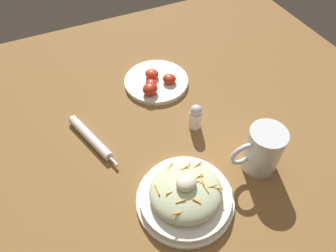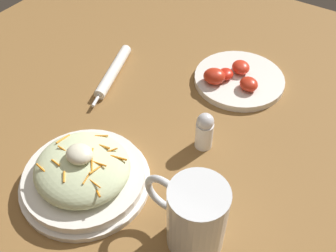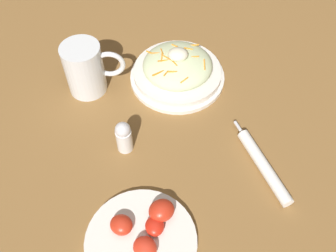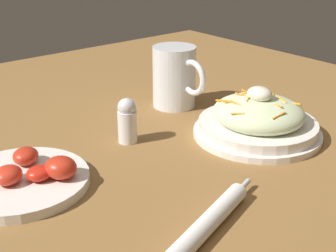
{
  "view_description": "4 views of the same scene",
  "coord_description": "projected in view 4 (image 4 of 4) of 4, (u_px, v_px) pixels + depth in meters",
  "views": [
    {
      "loc": [
        -0.27,
        -0.46,
        0.69
      ],
      "look_at": [
        -0.05,
        0.03,
        0.06
      ],
      "focal_mm": 32.87,
      "sensor_mm": 36.0,
      "label": 1
    },
    {
      "loc": [
        0.27,
        -0.43,
        0.59
      ],
      "look_at": [
        -0.01,
        -0.0,
        0.06
      ],
      "focal_mm": 41.64,
      "sensor_mm": 36.0,
      "label": 2
    },
    {
      "loc": [
        -0.01,
        0.51,
        0.71
      ],
      "look_at": [
        -0.05,
        0.03,
        0.06
      ],
      "focal_mm": 40.81,
      "sensor_mm": 36.0,
      "label": 3
    },
    {
      "loc": [
        -0.61,
        0.49,
        0.37
      ],
      "look_at": [
        -0.05,
        0.02,
        0.06
      ],
      "focal_mm": 50.71,
      "sensor_mm": 36.0,
      "label": 4
    }
  ],
  "objects": [
    {
      "name": "salad_plate",
      "position": [
        258.0,
        120.0,
        0.88
      ],
      "size": [
        0.24,
        0.24,
        0.1
      ],
      "color": "white",
      "rests_on": "ground_plane"
    },
    {
      "name": "ground_plane",
      "position": [
        161.0,
        144.0,
        0.86
      ],
      "size": [
        1.43,
        1.43,
        0.0
      ],
      "primitive_type": "plane",
      "color": "olive"
    },
    {
      "name": "beer_mug",
      "position": [
        175.0,
        80.0,
        1.02
      ],
      "size": [
        0.15,
        0.09,
        0.13
      ],
      "color": "white",
      "rests_on": "ground_plane"
    },
    {
      "name": "tomato_plate",
      "position": [
        23.0,
        178.0,
        0.72
      ],
      "size": [
        0.21,
        0.21,
        0.05
      ],
      "color": "white",
      "rests_on": "ground_plane"
    },
    {
      "name": "napkin_roll",
      "position": [
        209.0,
        222.0,
        0.61
      ],
      "size": [
        0.08,
        0.22,
        0.03
      ],
      "color": "white",
      "rests_on": "ground_plane"
    },
    {
      "name": "salt_shaker",
      "position": [
        127.0,
        120.0,
        0.85
      ],
      "size": [
        0.04,
        0.04,
        0.08
      ],
      "color": "white",
      "rests_on": "ground_plane"
    }
  ]
}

